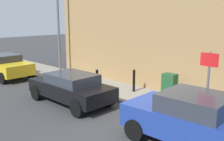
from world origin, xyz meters
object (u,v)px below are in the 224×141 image
(bollard_far_kerb, at_px, (97,80))
(bollard_near_cabinet, at_px, (134,80))
(street_sign, at_px, (208,76))
(utility_cabinet, at_px, (169,89))
(lamppost, at_px, (58,21))
(car_yellow, at_px, (4,65))
(car_blue, at_px, (195,120))
(car_black, at_px, (71,87))

(bollard_far_kerb, bearing_deg, bollard_near_cabinet, -47.25)
(bollard_near_cabinet, xyz_separation_m, street_sign, (-0.95, -3.86, 0.96))
(utility_cabinet, height_order, bollard_near_cabinet, utility_cabinet)
(lamppost, bearing_deg, car_yellow, 145.23)
(street_sign, distance_m, lamppost, 9.99)
(street_sign, relative_size, lamppost, 0.40)
(car_blue, distance_m, bollard_far_kerb, 5.73)
(car_black, relative_size, bollard_far_kerb, 3.78)
(car_blue, bearing_deg, lamppost, -16.02)
(car_blue, relative_size, bollard_near_cabinet, 3.83)
(car_yellow, bearing_deg, utility_cabinet, -166.62)
(street_sign, height_order, lamppost, lamppost)
(car_yellow, distance_m, street_sign, 11.81)
(car_yellow, relative_size, utility_cabinet, 3.58)
(car_blue, xyz_separation_m, bollard_far_kerb, (1.48, 5.53, -0.07))
(car_yellow, height_order, lamppost, lamppost)
(car_black, xyz_separation_m, lamppost, (2.85, 4.83, 2.61))
(car_black, xyz_separation_m, bollard_far_kerb, (1.62, 0.14, 0.02))
(car_blue, bearing_deg, car_yellow, -1.34)
(bollard_near_cabinet, bearing_deg, street_sign, -103.87)
(street_sign, bearing_deg, car_black, 110.12)
(bollard_far_kerb, distance_m, street_sign, 5.21)
(car_blue, relative_size, car_yellow, 0.97)
(car_blue, relative_size, bollard_far_kerb, 3.83)
(car_black, distance_m, bollard_near_cabinet, 2.99)
(car_black, height_order, bollard_near_cabinet, car_black)
(utility_cabinet, bearing_deg, lamppost, 88.76)
(car_blue, xyz_separation_m, bollard_near_cabinet, (2.64, 4.28, -0.07))
(utility_cabinet, relative_size, lamppost, 0.20)
(car_blue, height_order, bollard_far_kerb, car_blue)
(car_black, xyz_separation_m, bollard_near_cabinet, (2.78, -1.11, 0.02))
(bollard_near_cabinet, bearing_deg, utility_cabinet, -92.96)
(car_yellow, xyz_separation_m, utility_cabinet, (2.50, -9.73, -0.04))
(utility_cabinet, xyz_separation_m, street_sign, (-0.85, -1.93, 0.98))
(car_black, bearing_deg, car_yellow, -1.26)
(car_yellow, distance_m, bollard_far_kerb, 6.70)
(car_black, xyz_separation_m, car_yellow, (0.17, 6.68, 0.03))
(bollard_near_cabinet, bearing_deg, car_black, 158.21)
(car_blue, height_order, street_sign, street_sign)
(lamppost, bearing_deg, bollard_far_kerb, -104.68)
(bollard_far_kerb, distance_m, lamppost, 5.50)
(car_black, xyz_separation_m, street_sign, (1.82, -4.97, 0.97))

